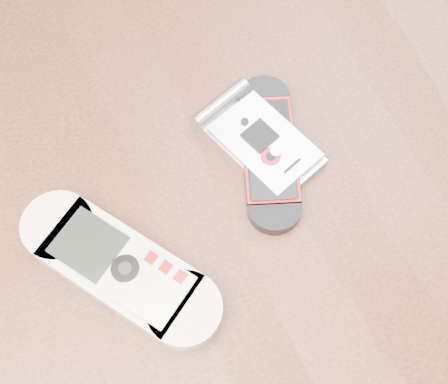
{
  "coord_description": "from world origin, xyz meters",
  "views": [
    {
      "loc": [
        -0.08,
        -0.18,
        1.2
      ],
      "look_at": [
        0.01,
        0.0,
        0.76
      ],
      "focal_mm": 50.0,
      "sensor_mm": 36.0,
      "label": 1
    }
  ],
  "objects_px": {
    "table": "(219,243)",
    "nokia_black_red": "(269,151)",
    "motorola_razr": "(262,142)",
    "nokia_white": "(120,267)"
  },
  "relations": [
    {
      "from": "table",
      "to": "nokia_black_red",
      "type": "distance_m",
      "value": 0.13
    },
    {
      "from": "table",
      "to": "motorola_razr",
      "type": "distance_m",
      "value": 0.13
    },
    {
      "from": "nokia_black_red",
      "to": "nokia_white",
      "type": "bearing_deg",
      "value": -142.31
    },
    {
      "from": "table",
      "to": "nokia_black_red",
      "type": "bearing_deg",
      "value": 18.39
    },
    {
      "from": "nokia_black_red",
      "to": "motorola_razr",
      "type": "xyz_separation_m",
      "value": [
        -0.0,
        0.01,
        0.0
      ]
    },
    {
      "from": "nokia_black_red",
      "to": "motorola_razr",
      "type": "bearing_deg",
      "value": 123.13
    },
    {
      "from": "nokia_white",
      "to": "motorola_razr",
      "type": "height_order",
      "value": "nokia_white"
    },
    {
      "from": "nokia_black_red",
      "to": "motorola_razr",
      "type": "height_order",
      "value": "motorola_razr"
    },
    {
      "from": "table",
      "to": "nokia_white",
      "type": "relative_size",
      "value": 7.02
    },
    {
      "from": "table",
      "to": "nokia_white",
      "type": "xyz_separation_m",
      "value": [
        -0.09,
        -0.02,
        0.12
      ]
    }
  ]
}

